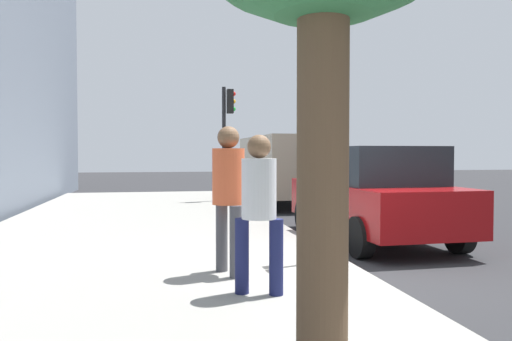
# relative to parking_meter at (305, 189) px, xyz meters

# --- Properties ---
(ground_plane) EXTENTS (80.00, 80.00, 0.00)m
(ground_plane) POSITION_rel_parking_meter_xyz_m (-0.31, -0.65, -1.17)
(ground_plane) COLOR #2B2B2D
(ground_plane) RESTS_ON ground
(sidewalk_slab) EXTENTS (28.00, 6.00, 0.15)m
(sidewalk_slab) POSITION_rel_parking_meter_xyz_m (-0.31, 2.35, -1.09)
(sidewalk_slab) COLOR gray
(sidewalk_slab) RESTS_ON ground_plane
(parking_meter) EXTENTS (0.36, 0.12, 1.41)m
(parking_meter) POSITION_rel_parking_meter_xyz_m (0.00, 0.00, 0.00)
(parking_meter) COLOR gray
(parking_meter) RESTS_ON sidewalk_slab
(pedestrian_at_meter) EXTENTS (0.53, 0.40, 1.83)m
(pedestrian_at_meter) POSITION_rel_parking_meter_xyz_m (-0.36, 1.09, 0.07)
(pedestrian_at_meter) COLOR #47474C
(pedestrian_at_meter) RESTS_ON sidewalk_slab
(pedestrian_bystander) EXTENTS (0.37, 0.50, 1.69)m
(pedestrian_bystander) POSITION_rel_parking_meter_xyz_m (-1.31, 0.89, -0.03)
(pedestrian_bystander) COLOR #191E4C
(pedestrian_bystander) RESTS_ON sidewalk_slab
(parked_sedan_near) EXTENTS (4.46, 2.08, 1.77)m
(parked_sedan_near) POSITION_rel_parking_meter_xyz_m (2.34, -2.00, -0.27)
(parked_sedan_near) COLOR maroon
(parked_sedan_near) RESTS_ON ground_plane
(parked_van_far) EXTENTS (5.22, 2.16, 2.18)m
(parked_van_far) POSITION_rel_parking_meter_xyz_m (9.27, -2.00, 0.09)
(parked_van_far) COLOR gray
(parked_van_far) RESTS_ON ground_plane
(traffic_signal) EXTENTS (0.24, 0.44, 3.60)m
(traffic_signal) POSITION_rel_parking_meter_xyz_m (9.52, -0.20, 1.41)
(traffic_signal) COLOR black
(traffic_signal) RESTS_ON sidewalk_slab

